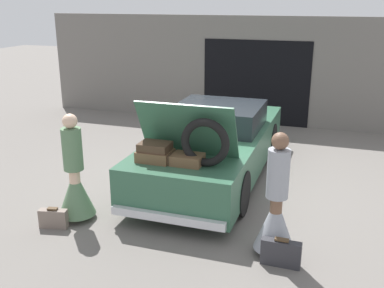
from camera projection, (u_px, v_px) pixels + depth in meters
The scene contains 7 objects.
ground_plane at pixel (214, 176), 8.52m from camera, with size 40.00×40.00×0.00m, color slate.
garage_wall_back at pixel (257, 71), 11.73m from camera, with size 12.00×0.14×2.80m.
car at pixel (214, 145), 8.32m from camera, with size 1.83×4.79×1.77m.
person_left at pixel (75, 182), 6.69m from camera, with size 0.55×0.55×1.65m.
person_right at pixel (276, 212), 5.75m from camera, with size 0.54×0.54×1.66m.
suitcase_beside_left_person at pixel (53, 218), 6.55m from camera, with size 0.43×0.21×0.31m.
suitcase_beside_right_person at pixel (281, 253), 5.61m from camera, with size 0.50×0.13×0.37m.
Camera 1 is at (2.13, -7.64, 3.20)m, focal length 42.00 mm.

